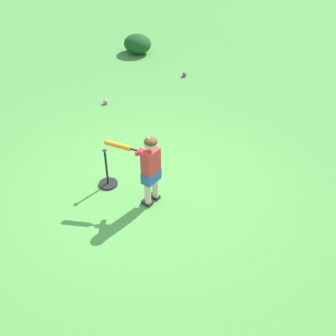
% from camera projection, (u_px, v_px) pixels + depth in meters
% --- Properties ---
extents(ground_plane, '(40.00, 40.00, 0.00)m').
position_uv_depth(ground_plane, '(145.00, 187.00, 6.15)').
color(ground_plane, '#519942').
extents(child_batter, '(0.69, 0.51, 1.08)m').
position_uv_depth(child_batter, '(149.00, 164.00, 5.51)').
color(child_batter, '#232328').
rests_on(child_batter, ground).
extents(play_ball_far_right, '(0.10, 0.10, 0.10)m').
position_uv_depth(play_ball_far_right, '(184.00, 74.00, 9.17)').
color(play_ball_far_right, purple).
rests_on(play_ball_far_right, ground).
extents(play_ball_by_bucket, '(0.10, 0.10, 0.10)m').
position_uv_depth(play_ball_by_bucket, '(106.00, 102.00, 8.17)').
color(play_ball_by_bucket, pink).
rests_on(play_ball_by_bucket, ground).
extents(batting_tee, '(0.28, 0.28, 0.62)m').
position_uv_depth(batting_tee, '(108.00, 179.00, 6.14)').
color(batting_tee, black).
rests_on(batting_tee, ground).
extents(shrub_left_background, '(0.71, 0.64, 0.45)m').
position_uv_depth(shrub_left_background, '(138.00, 44.00, 10.16)').
color(shrub_left_background, '#194C1E').
rests_on(shrub_left_background, ground).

